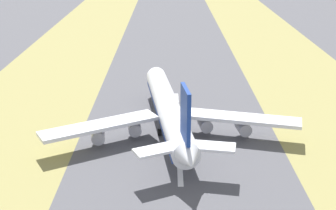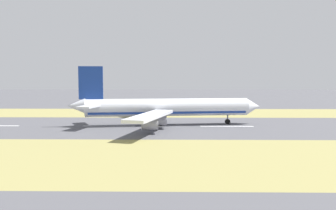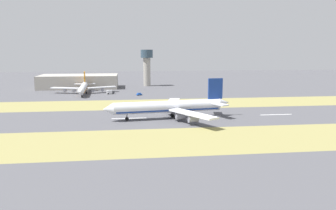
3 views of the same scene
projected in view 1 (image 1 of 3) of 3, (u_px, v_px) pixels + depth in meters
name	position (u px, v px, depth m)	size (l,w,h in m)	color
ground_plane	(178.00, 125.00, 125.97)	(800.00, 800.00, 0.00)	#4C4C51
grass_median_west	(11.00, 125.00, 125.96)	(40.00, 600.00, 0.01)	olive
centreline_dash_mid	(180.00, 166.00, 103.92)	(1.20, 18.00, 0.01)	silver
centreline_dash_far	(177.00, 103.00, 141.38)	(1.20, 18.00, 0.01)	silver
airplane_main_jet	(169.00, 111.00, 118.77)	(63.56, 67.13, 20.20)	silver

